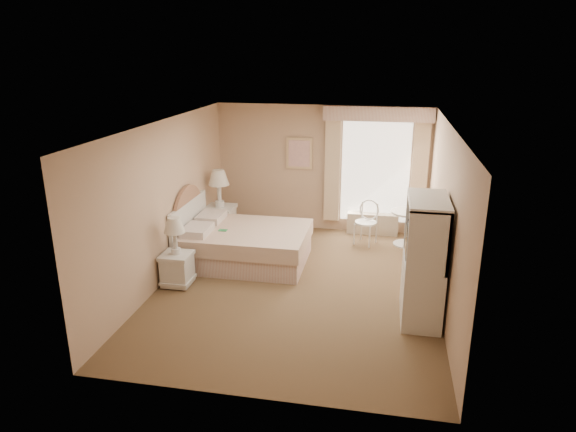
% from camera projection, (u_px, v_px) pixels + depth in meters
% --- Properties ---
extents(room, '(4.21, 5.51, 2.51)m').
position_uv_depth(room, '(298.00, 209.00, 7.60)').
color(room, brown).
rests_on(room, ground).
extents(window, '(2.05, 0.22, 2.51)m').
position_uv_depth(window, '(375.00, 168.00, 9.86)').
color(window, white).
rests_on(window, room).
extents(framed_art, '(0.52, 0.04, 0.62)m').
position_uv_depth(framed_art, '(299.00, 153.00, 10.12)').
color(framed_art, '#D4B182').
rests_on(framed_art, room).
extents(bed, '(2.09, 1.59, 1.41)m').
position_uv_depth(bed, '(241.00, 243.00, 8.80)').
color(bed, tan).
rests_on(bed, room).
extents(nightstand_near, '(0.45, 0.45, 1.09)m').
position_uv_depth(nightstand_near, '(177.00, 260.00, 7.89)').
color(nightstand_near, silver).
rests_on(nightstand_near, room).
extents(nightstand_far, '(0.55, 0.55, 1.33)m').
position_uv_depth(nightstand_far, '(220.00, 213.00, 9.87)').
color(nightstand_far, silver).
rests_on(nightstand_far, room).
extents(round_table, '(0.63, 0.63, 0.67)m').
position_uv_depth(round_table, '(407.00, 222.00, 9.52)').
color(round_table, silver).
rests_on(round_table, room).
extents(cafe_chair, '(0.52, 0.52, 0.83)m').
position_uv_depth(cafe_chair, '(367.00, 219.00, 9.61)').
color(cafe_chair, silver).
rests_on(cafe_chair, room).
extents(armoire, '(0.51, 1.02, 1.69)m').
position_uv_depth(armoire, '(423.00, 270.00, 6.84)').
color(armoire, silver).
rests_on(armoire, room).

